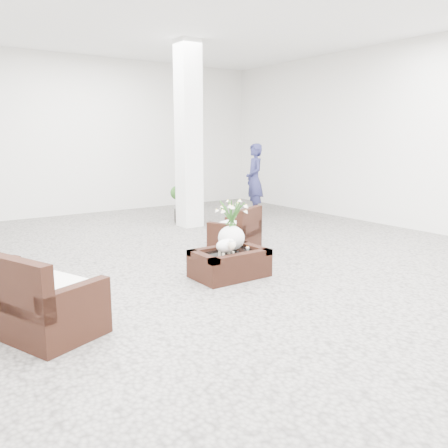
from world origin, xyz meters
TOP-DOWN VIEW (x-y plane):
  - ground at (0.00, 0.00)m, footprint 11.00×11.00m
  - column at (1.20, 2.80)m, footprint 0.40×0.40m
  - coffee_table at (-0.11, -0.38)m, footprint 0.90×0.60m
  - sheep_figurine at (-0.23, -0.48)m, footprint 0.28×0.23m
  - planter_narcissus at (-0.01, -0.28)m, footprint 0.44×0.44m
  - tealight at (0.19, -0.36)m, footprint 0.04×0.04m
  - armchair at (0.75, 0.68)m, footprint 0.84×0.83m
  - loveseat at (-2.53, -0.59)m, footprint 1.17×1.58m
  - topiary at (1.32, 3.22)m, footprint 0.45×0.45m
  - shopper at (3.05, 3.09)m, footprint 0.56×0.68m

SIDE VIEW (x-z plane):
  - ground at x=0.00m, z-range 0.00..0.00m
  - coffee_table at x=-0.11m, z-range 0.00..0.31m
  - tealight at x=0.19m, z-range 0.31..0.34m
  - armchair at x=0.75m, z-range 0.00..0.69m
  - loveseat at x=-2.53m, z-range 0.00..0.76m
  - sheep_figurine at x=-0.23m, z-range 0.31..0.52m
  - planter_narcissus at x=-0.01m, z-range 0.31..1.11m
  - shopper at x=3.05m, z-range 0.00..1.59m
  - topiary at x=1.32m, z-range 0.00..1.70m
  - column at x=1.20m, z-range 0.00..3.50m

